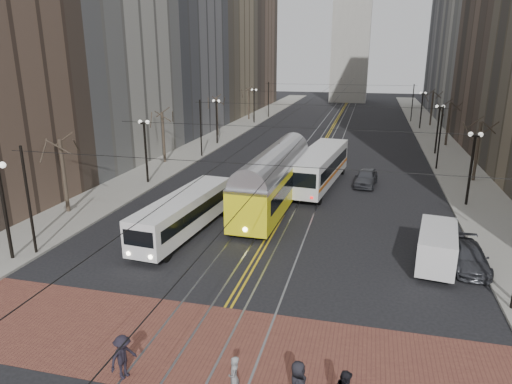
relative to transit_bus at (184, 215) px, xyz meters
The scene contains 20 objects.
ground 9.13m from the transit_bus, 52.19° to the right, with size 260.00×260.00×0.00m, color black.
sidewalk_left 39.05m from the transit_bus, 104.03° to the left, with size 5.00×140.00×0.15m, color gray.
sidewalk_right 43.09m from the transit_bus, 61.53° to the left, with size 5.00×140.00×0.15m, color gray.
crosswalk_band 12.50m from the transit_bus, 63.56° to the right, with size 25.00×6.00×0.01m, color brown.
streetcar_rails 38.29m from the transit_bus, 81.68° to the left, with size 4.80×130.00×0.02m, color gray.
centre_lines 38.29m from the transit_bus, 81.68° to the left, with size 0.42×130.00×0.01m, color gold.
building_left_mid 46.42m from the transit_bus, 117.19° to the left, with size 16.00×20.00×34.00m, color slate.
building_left_far 83.47m from the transit_bus, 104.21° to the left, with size 16.00×20.00×40.00m, color brown.
building_right_far 86.79m from the transit_bus, 68.52° to the left, with size 16.00×20.00×40.00m, color slate.
lamp_posts 22.36m from the transit_bus, 75.64° to the left, with size 27.60×57.20×5.60m.
street_trees 28.69m from the transit_bus, 78.86° to the left, with size 31.68×53.28×5.60m.
trolley_wires 28.35m from the transit_bus, 78.70° to the left, with size 25.96×120.00×6.60m.
transit_bus is the anchor object (origin of this frame).
streetcar 8.55m from the transit_bus, 57.94° to the left, with size 2.83×15.25×3.59m, color yellow.
rear_bus 15.52m from the transit_bus, 61.79° to the left, with size 2.76×12.69×3.31m, color silver.
cargo_van 15.58m from the transit_bus, ahead, with size 1.93×5.01×2.22m, color silver.
sedan_grey 18.91m from the transit_bus, 52.73° to the left, with size 1.80×4.48×1.53m, color #3B3D42.
sedan_parked 17.37m from the transit_bus, ahead, with size 1.82×4.47×1.30m, color #404248.
pedestrian_b 15.57m from the transit_bus, 61.16° to the right, with size 0.58×0.38×1.59m, color gray.
pedestrian_d 14.03m from the transit_bus, 76.47° to the right, with size 1.12×0.64×1.73m, color black.
Camera 1 is at (5.89, -19.09, 11.45)m, focal length 32.00 mm.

